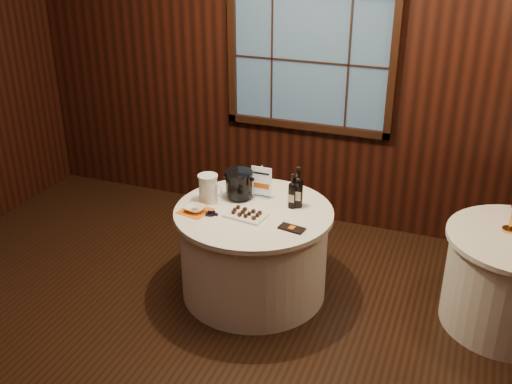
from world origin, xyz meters
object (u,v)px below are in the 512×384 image
at_px(main_table, 254,251).
at_px(port_bottle_right, 298,190).
at_px(port_bottle_left, 292,193).
at_px(grape_bunch, 211,214).
at_px(chocolate_plate, 246,214).
at_px(cracker_bowl, 195,209).
at_px(sign_stand, 262,187).
at_px(glass_pitcher, 208,188).
at_px(ice_bucket, 239,184).
at_px(chocolate_box, 292,228).

distance_m(main_table, port_bottle_right, 0.64).
xyz_separation_m(port_bottle_left, grape_bunch, (-0.55, -0.37, -0.11)).
height_order(chocolate_plate, cracker_bowl, chocolate_plate).
bearing_deg(sign_stand, port_bottle_left, -15.57).
bearing_deg(main_table, glass_pitcher, 178.24).
distance_m(main_table, grape_bunch, 0.53).
bearing_deg(ice_bucket, chocolate_box, -31.76).
xyz_separation_m(main_table, ice_bucket, (-0.19, 0.16, 0.51)).
xyz_separation_m(chocolate_plate, cracker_bowl, (-0.41, -0.07, 0.00)).
height_order(main_table, ice_bucket, ice_bucket).
height_order(main_table, port_bottle_right, port_bottle_right).
relative_size(port_bottle_left, ice_bucket, 1.20).
height_order(chocolate_box, grape_bunch, grape_bunch).
relative_size(main_table, ice_bucket, 5.31).
relative_size(ice_bucket, grape_bunch, 1.50).
bearing_deg(sign_stand, grape_bunch, -117.57).
relative_size(sign_stand, glass_pitcher, 1.21).
height_order(sign_stand, cracker_bowl, sign_stand).
bearing_deg(sign_stand, chocolate_plate, -87.98).
bearing_deg(chocolate_plate, grape_bunch, -159.99).
height_order(port_bottle_left, grape_bunch, port_bottle_left).
relative_size(port_bottle_right, cracker_bowl, 2.21).
bearing_deg(sign_stand, cracker_bowl, -131.96).
bearing_deg(grape_bunch, ice_bucket, 77.43).
bearing_deg(port_bottle_right, grape_bunch, -152.95).
xyz_separation_m(port_bottle_left, glass_pitcher, (-0.67, -0.15, -0.01)).
xyz_separation_m(ice_bucket, chocolate_box, (0.57, -0.36, -0.12)).
relative_size(sign_stand, cracker_bowl, 1.83).
bearing_deg(grape_bunch, port_bottle_left, 34.31).
bearing_deg(chocolate_box, chocolate_plate, 179.39).
xyz_separation_m(ice_bucket, glass_pitcher, (-0.21, -0.15, -0.01)).
distance_m(grape_bunch, cracker_bowl, 0.15).
height_order(port_bottle_right, ice_bucket, port_bottle_right).
bearing_deg(main_table, chocolate_plate, -98.37).
xyz_separation_m(main_table, port_bottle_right, (0.31, 0.19, 0.53)).
xyz_separation_m(sign_stand, port_bottle_left, (0.29, -0.09, 0.03)).
bearing_deg(port_bottle_left, chocolate_box, -71.54).
relative_size(main_table, glass_pitcher, 5.43).
height_order(port_bottle_right, cracker_bowl, port_bottle_right).
xyz_separation_m(port_bottle_left, chocolate_plate, (-0.29, -0.28, -0.11)).
height_order(sign_stand, glass_pitcher, sign_stand).
relative_size(glass_pitcher, cracker_bowl, 1.52).
xyz_separation_m(port_bottle_right, glass_pitcher, (-0.71, -0.17, -0.03)).
height_order(chocolate_plate, grape_bunch, chocolate_plate).
bearing_deg(chocolate_box, grape_bunch, -168.39).
bearing_deg(port_bottle_left, glass_pitcher, -166.92).
bearing_deg(glass_pitcher, sign_stand, 40.54).
xyz_separation_m(port_bottle_right, cracker_bowl, (-0.73, -0.37, -0.13)).
xyz_separation_m(chocolate_box, grape_bunch, (-0.66, -0.02, 0.01)).
bearing_deg(chocolate_plate, chocolate_box, -10.52).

